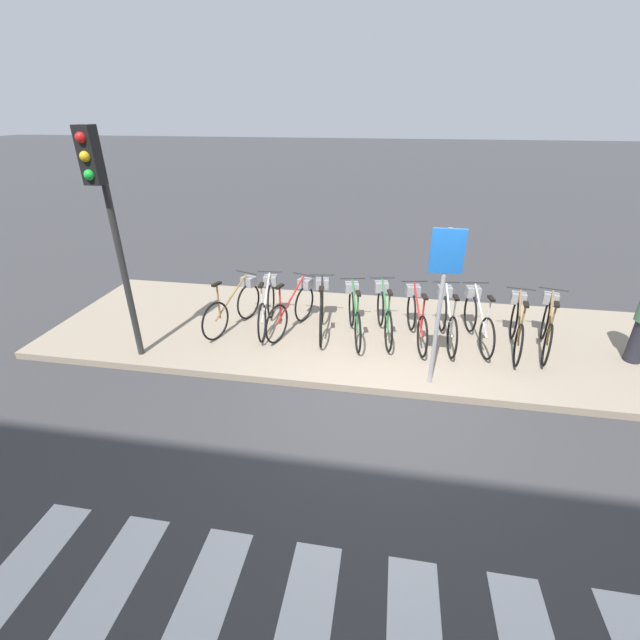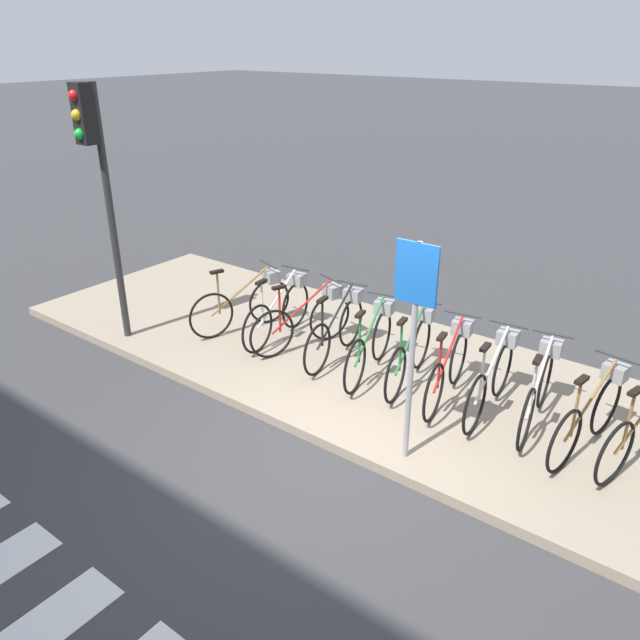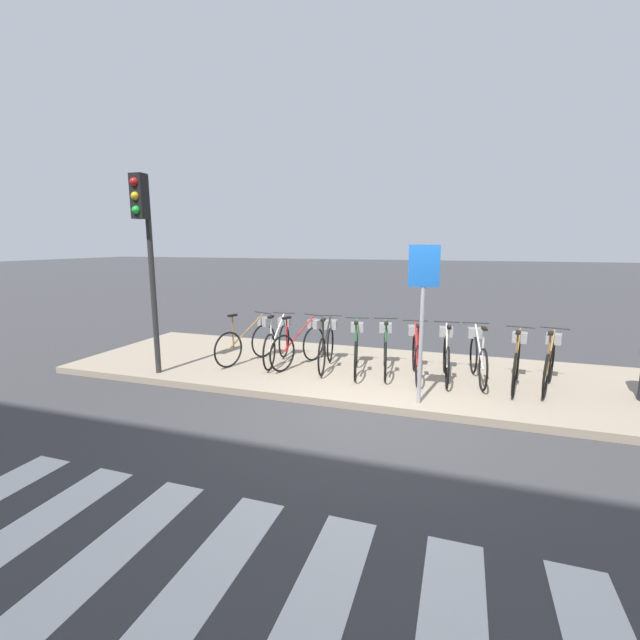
{
  "view_description": "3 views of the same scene",
  "coord_description": "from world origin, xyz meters",
  "views": [
    {
      "loc": [
        0.02,
        -5.3,
        3.86
      ],
      "look_at": [
        -1.01,
        0.76,
        0.8
      ],
      "focal_mm": 24.0,
      "sensor_mm": 36.0,
      "label": 1
    },
    {
      "loc": [
        3.32,
        -4.57,
        4.19
      ],
      "look_at": [
        -1.12,
        1.27,
        0.83
      ],
      "focal_mm": 35.0,
      "sensor_mm": 36.0,
      "label": 2
    },
    {
      "loc": [
        1.28,
        -6.01,
        2.51
      ],
      "look_at": [
        -1.12,
        1.22,
        1.13
      ],
      "focal_mm": 24.0,
      "sensor_mm": 36.0,
      "label": 3
    }
  ],
  "objects": [
    {
      "name": "parked_bicycle_8",
      "position": [
        1.61,
        1.77,
        0.57
      ],
      "size": [
        0.46,
        1.67,
        1.03
      ],
      "color": "black",
      "rests_on": "sidewalk"
    },
    {
      "name": "sidewalk",
      "position": [
        0.0,
        1.76,
        0.06
      ],
      "size": [
        12.33,
        3.52,
        0.12
      ],
      "color": "gray",
      "rests_on": "ground_plane"
    },
    {
      "name": "parked_bicycle_4",
      "position": [
        -0.54,
        1.62,
        0.57
      ],
      "size": [
        0.53,
        1.65,
        1.03
      ],
      "color": "black",
      "rests_on": "sidewalk"
    },
    {
      "name": "parked_bicycle_0",
      "position": [
        -2.76,
        1.6,
        0.57
      ],
      "size": [
        0.66,
        1.6,
        1.03
      ],
      "color": "black",
      "rests_on": "sidewalk"
    },
    {
      "name": "parked_bicycle_7",
      "position": [
        1.09,
        1.72,
        0.57
      ],
      "size": [
        0.46,
        1.68,
        1.03
      ],
      "color": "black",
      "rests_on": "sidewalk"
    },
    {
      "name": "parked_bicycle_10",
      "position": [
        2.74,
        1.7,
        0.57
      ],
      "size": [
        0.57,
        1.63,
        1.03
      ],
      "color": "black",
      "rests_on": "sidewalk"
    },
    {
      "name": "sign_post",
      "position": [
        0.76,
        0.29,
        1.73
      ],
      "size": [
        0.44,
        0.07,
        2.37
      ],
      "color": "#99999E",
      "rests_on": "sidewalk"
    },
    {
      "name": "parked_bicycle_9",
      "position": [
        2.23,
        1.62,
        0.57
      ],
      "size": [
        0.46,
        1.66,
        1.03
      ],
      "color": "black",
      "rests_on": "sidewalk"
    },
    {
      "name": "parked_bicycle_6",
      "position": [
        0.56,
        1.66,
        0.57
      ],
      "size": [
        0.46,
        1.66,
        1.03
      ],
      "color": "black",
      "rests_on": "sidewalk"
    },
    {
      "name": "traffic_light",
      "position": [
        -4.02,
        0.24,
        2.67
      ],
      "size": [
        0.24,
        0.4,
        3.55
      ],
      "color": "#2D2D2D",
      "rests_on": "sidewalk"
    },
    {
      "name": "parked_bicycle_1",
      "position": [
        -2.17,
        1.71,
        0.57
      ],
      "size": [
        0.46,
        1.67,
        1.03
      ],
      "color": "black",
      "rests_on": "sidewalk"
    },
    {
      "name": "ground_plane",
      "position": [
        0.0,
        0.0,
        0.0
      ],
      "size": [
        120.0,
        120.0,
        0.0
      ],
      "primitive_type": "plane",
      "color": "#38383A"
    },
    {
      "name": "parked_bicycle_5",
      "position": [
        -0.01,
        1.75,
        0.57
      ],
      "size": [
        0.48,
        1.66,
        1.03
      ],
      "color": "black",
      "rests_on": "sidewalk"
    },
    {
      "name": "parked_bicycle_3",
      "position": [
        -1.14,
        1.71,
        0.57
      ],
      "size": [
        0.46,
        1.67,
        1.03
      ],
      "color": "black",
      "rests_on": "sidewalk"
    },
    {
      "name": "parked_bicycle_2",
      "position": [
        -1.66,
        1.68,
        0.57
      ],
      "size": [
        0.65,
        1.61,
        1.03
      ],
      "color": "black",
      "rests_on": "sidewalk"
    }
  ]
}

